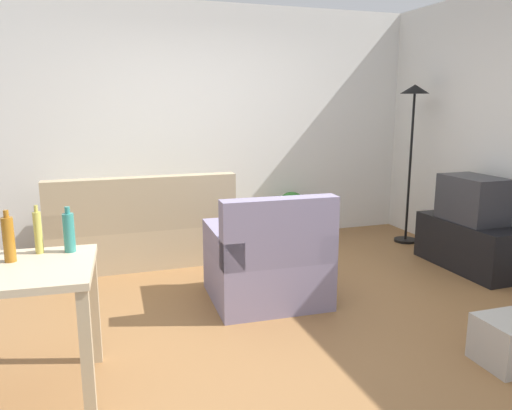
% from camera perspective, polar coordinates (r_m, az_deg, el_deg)
% --- Properties ---
extents(ground_plane, '(5.20, 4.40, 0.02)m').
position_cam_1_polar(ground_plane, '(3.98, 0.94, -12.29)').
color(ground_plane, olive).
extents(wall_rear, '(5.20, 0.10, 2.70)m').
position_cam_1_polar(wall_rear, '(5.76, -6.39, 9.08)').
color(wall_rear, silver).
rests_on(wall_rear, ground_plane).
extents(couch, '(1.80, 0.84, 0.92)m').
position_cam_1_polar(couch, '(5.20, -13.03, -3.08)').
color(couch, tan).
rests_on(couch, ground_plane).
extents(tv_stand, '(0.44, 1.10, 0.48)m').
position_cam_1_polar(tv_stand, '(5.29, 23.35, -4.26)').
color(tv_stand, black).
rests_on(tv_stand, ground_plane).
extents(tv, '(0.41, 0.60, 0.44)m').
position_cam_1_polar(tv, '(5.19, 23.79, 0.64)').
color(tv, '#2D2D33').
rests_on(tv, tv_stand).
extents(torchiere_lamp, '(0.32, 0.32, 1.81)m').
position_cam_1_polar(torchiere_lamp, '(5.90, 17.69, 9.28)').
color(torchiere_lamp, black).
rests_on(torchiere_lamp, ground_plane).
extents(potted_plant, '(0.36, 0.36, 0.57)m').
position_cam_1_polar(potted_plant, '(5.92, 4.15, -0.79)').
color(potted_plant, brown).
rests_on(potted_plant, ground_plane).
extents(armchair, '(0.93, 0.87, 0.92)m').
position_cam_1_polar(armchair, '(4.06, 1.40, -6.80)').
color(armchair, gray).
rests_on(armchair, ground_plane).
extents(bottle_amber, '(0.06, 0.06, 0.29)m').
position_cam_1_polar(bottle_amber, '(2.99, -26.70, -3.52)').
color(bottle_amber, '#9E6019').
rests_on(bottle_amber, desk).
extents(bottle_squat, '(0.05, 0.05, 0.28)m').
position_cam_1_polar(bottle_squat, '(3.09, -23.90, -2.87)').
color(bottle_squat, '#BCB24C').
rests_on(bottle_squat, desk).
extents(bottle_tall, '(0.06, 0.06, 0.27)m').
position_cam_1_polar(bottle_tall, '(3.05, -20.81, -2.93)').
color(bottle_tall, teal).
rests_on(bottle_tall, desk).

